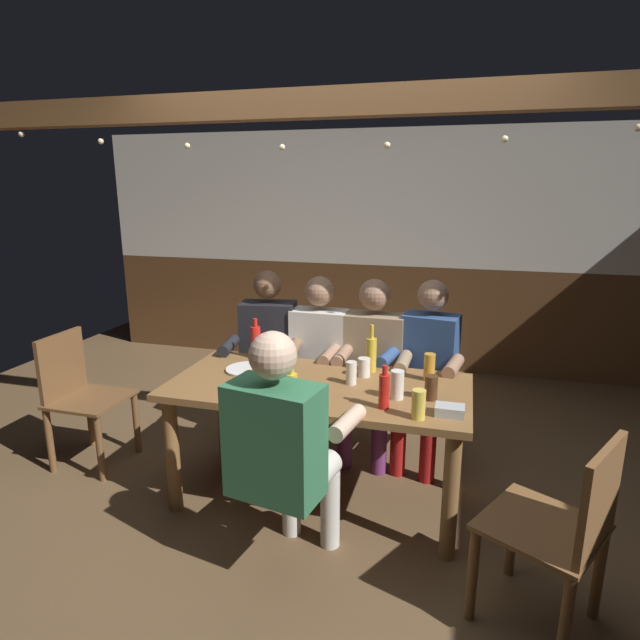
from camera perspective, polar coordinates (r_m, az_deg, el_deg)
The scene contains 27 objects.
ground_plane at distance 3.18m, azimuth -1.18°, elevation -20.42°, with size 7.26×7.26×0.00m, color brown.
back_wall_upper at distance 5.31m, azimuth 7.53°, elevation 12.89°, with size 6.05×0.12×1.30m, color beige.
back_wall_wainscot at distance 5.46m, azimuth 7.14°, elevation 0.55°, with size 6.05×0.12×1.04m, color brown.
ceiling_beam at distance 3.17m, azimuth 1.70°, elevation 22.42°, with size 5.45×0.14×0.16m, color brown.
dining_table at distance 3.04m, azimuth -0.19°, elevation -8.81°, with size 1.68×0.81×0.73m.
person_0 at distance 3.75m, azimuth -5.75°, elevation -3.31°, with size 0.56×0.57×1.24m.
person_1 at distance 3.63m, azimuth -0.41°, elevation -4.08°, with size 0.53×0.52×1.21m.
person_2 at distance 3.56m, azimuth 5.53°, elevation -4.35°, with size 0.56×0.51×1.21m.
person_3 at distance 3.52m, azimuth 11.43°, elevation -4.87°, with size 0.53×0.57×1.23m.
person_4 at distance 2.46m, azimuth -4.07°, elevation -13.20°, with size 0.59×0.60×1.22m.
chair_empty_near_right at distance 2.47m, azimuth 24.70°, elevation -19.86°, with size 0.60×0.60×0.88m.
chair_empty_near_left at distance 3.85m, azimuth -24.48°, elevation -7.32°, with size 0.44×0.44×0.88m.
table_candle at distance 2.75m, azimuth -6.63°, elevation -8.10°, with size 0.04×0.04×0.08m, color #F9E08C.
condiment_caddy at distance 2.68m, azimuth 13.84°, elevation -9.47°, with size 0.14×0.10×0.05m, color #B2B7BC.
plate_0 at distance 3.23m, azimuth -7.82°, elevation -5.29°, with size 0.26×0.26×0.01m, color white.
bottle_0 at distance 3.17m, azimuth 5.56°, elevation -3.64°, with size 0.06×0.06×0.29m.
bottle_1 at distance 2.67m, azimuth 6.96°, elevation -7.56°, with size 0.06×0.06×0.23m.
bottle_2 at distance 2.75m, azimuth -3.13°, elevation -7.09°, with size 0.07×0.07×0.21m.
bottle_3 at distance 3.43m, azimuth -6.96°, elevation -2.31°, with size 0.06×0.06×0.26m.
pint_glass_0 at distance 2.80m, azimuth 8.33°, elevation -6.93°, with size 0.07×0.07×0.15m, color white.
pint_glass_1 at distance 2.98m, azimuth 3.39°, elevation -5.72°, with size 0.06×0.06×0.13m, color white.
pint_glass_2 at distance 2.82m, azimuth -7.40°, elevation -6.93°, with size 0.08×0.08×0.14m, color gold.
pint_glass_3 at distance 3.10m, azimuth 4.77°, elevation -5.11°, with size 0.07×0.07×0.11m, color white.
pint_glass_4 at distance 3.09m, azimuth 11.72°, elevation -5.00°, with size 0.06×0.06×0.16m, color gold.
pint_glass_5 at distance 2.59m, azimuth 10.59°, elevation -8.95°, with size 0.07×0.07×0.15m, color #E5C64C.
pint_glass_6 at distance 2.83m, azimuth 11.91°, elevation -7.16°, with size 0.07×0.07×0.13m, color #4C2D19.
string_lights at distance 3.11m, azimuth 1.44°, elevation 19.13°, with size 4.27×0.04×0.15m.
Camera 1 is at (0.76, -2.50, 1.81)m, focal length 29.63 mm.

